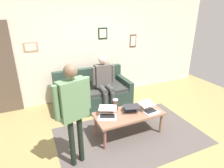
% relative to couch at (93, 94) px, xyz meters
% --- Properties ---
extents(ground_plane, '(7.68, 7.68, 0.00)m').
position_rel_couch_xyz_m(ground_plane, '(-0.16, 1.58, -0.31)').
color(ground_plane, olive).
extents(area_rug, '(2.71, 1.68, 0.01)m').
position_rel_couch_xyz_m(area_rug, '(-0.25, 1.47, -0.30)').
color(area_rug, '#4E4743').
rests_on(area_rug, ground_plane).
extents(back_wall, '(7.04, 0.11, 2.70)m').
position_rel_couch_xyz_m(back_wall, '(-0.16, -0.61, 1.04)').
color(back_wall, beige).
rests_on(back_wall, ground_plane).
extents(couch, '(1.75, 0.86, 0.88)m').
position_rel_couch_xyz_m(couch, '(0.00, 0.00, 0.00)').
color(couch, '#273A31').
rests_on(couch, ground_plane).
extents(coffee_table, '(1.29, 0.59, 0.45)m').
position_rel_couch_xyz_m(coffee_table, '(-0.25, 1.37, 0.10)').
color(coffee_table, '#895D48').
rests_on(coffee_table, ground_plane).
extents(laptop_left, '(0.36, 0.39, 0.13)m').
position_rel_couch_xyz_m(laptop_left, '(-0.33, 1.29, 0.19)').
color(laptop_left, '#28282D').
rests_on(laptop_left, coffee_table).
extents(laptop_center, '(0.33, 0.39, 0.15)m').
position_rel_couch_xyz_m(laptop_center, '(-0.64, 1.45, 0.19)').
color(laptop_center, silver).
rests_on(laptop_center, coffee_table).
extents(laptop_right, '(0.45, 0.46, 0.13)m').
position_rel_couch_xyz_m(laptop_right, '(0.16, 1.30, 0.19)').
color(laptop_right, silver).
rests_on(laptop_right, coffee_table).
extents(french_press, '(0.12, 0.10, 0.25)m').
position_rel_couch_xyz_m(french_press, '(-0.07, 1.16, 0.26)').
color(french_press, '#4C3323').
rests_on(french_press, coffee_table).
extents(person_standing, '(0.57, 0.29, 1.61)m').
position_rel_couch_xyz_m(person_standing, '(0.84, 1.70, 0.72)').
color(person_standing, black).
rests_on(person_standing, ground_plane).
extents(person_seated, '(0.55, 0.51, 1.28)m').
position_rel_couch_xyz_m(person_seated, '(-0.21, 0.23, 0.42)').
color(person_seated, '#424342').
rests_on(person_seated, ground_plane).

